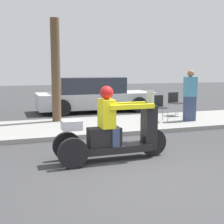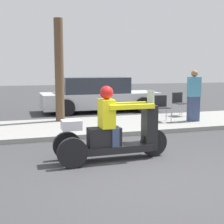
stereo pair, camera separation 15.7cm
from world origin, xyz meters
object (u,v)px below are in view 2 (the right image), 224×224
(folding_chair_curbside, at_px, (161,106))
(motorcycle_trike, at_px, (112,133))
(folding_chair_set_back, at_px, (179,102))
(spectator_mid_group, at_px, (194,97))
(parked_car_lot_far, at_px, (98,95))
(tree_trunk, at_px, (59,71))

(folding_chair_curbside, bearing_deg, motorcycle_trike, -129.73)
(motorcycle_trike, distance_m, folding_chair_set_back, 5.58)
(spectator_mid_group, bearing_deg, motorcycle_trike, -141.31)
(motorcycle_trike, bearing_deg, parked_car_lot_far, 77.15)
(motorcycle_trike, height_order, spectator_mid_group, spectator_mid_group)
(folding_chair_curbside, xyz_separation_m, folding_chair_set_back, (1.17, 0.91, 0.00))
(folding_chair_set_back, height_order, tree_trunk, tree_trunk)
(spectator_mid_group, relative_size, tree_trunk, 0.51)
(motorcycle_trike, distance_m, tree_trunk, 4.41)
(motorcycle_trike, distance_m, folding_chair_curbside, 4.13)
(folding_chair_curbside, relative_size, tree_trunk, 0.26)
(spectator_mid_group, bearing_deg, parked_car_lot_far, 117.88)
(folding_chair_curbside, xyz_separation_m, tree_trunk, (-3.04, 1.05, 1.10))
(folding_chair_curbside, relative_size, folding_chair_set_back, 1.00)
(folding_chair_set_back, xyz_separation_m, tree_trunk, (-4.21, 0.15, 1.10))
(motorcycle_trike, bearing_deg, folding_chair_curbside, 50.27)
(folding_chair_curbside, distance_m, tree_trunk, 3.40)
(motorcycle_trike, bearing_deg, tree_trunk, 95.51)
(parked_car_lot_far, bearing_deg, spectator_mid_group, -62.12)
(spectator_mid_group, xyz_separation_m, folding_chair_curbside, (-1.01, 0.25, -0.28))
(folding_chair_curbside, bearing_deg, spectator_mid_group, -13.84)
(motorcycle_trike, relative_size, tree_trunk, 0.71)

